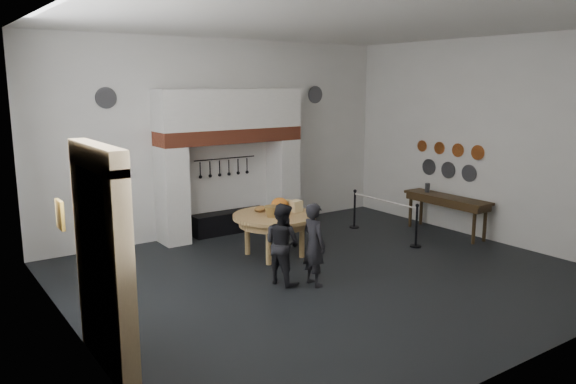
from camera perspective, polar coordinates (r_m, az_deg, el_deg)
floor at (r=10.54m, az=4.14°, el=-8.41°), size 9.00×8.00×0.02m
ceiling at (r=9.99m, az=4.51°, el=16.72°), size 9.00×8.00×0.02m
wall_back at (r=13.34m, az=-6.63°, el=5.58°), size 9.00×0.02×4.50m
wall_front at (r=7.40m, az=24.24°, el=0.28°), size 9.00×0.02×4.50m
wall_left at (r=8.01m, az=-21.54°, el=1.23°), size 0.02×8.00×4.50m
wall_right at (r=13.31m, az=19.59°, el=5.00°), size 0.02×8.00×4.50m
chimney_pier_left at (r=12.57m, az=-11.68°, el=-0.34°), size 0.55×0.70×2.15m
chimney_pier_right at (r=13.96m, az=-0.50°, el=1.03°), size 0.55×0.70×2.15m
hearth_brick_band at (r=13.03m, az=-5.90°, el=5.73°), size 3.50×0.72×0.32m
chimney_hood at (r=12.99m, az=-5.96°, el=8.41°), size 3.50×0.70×0.90m
iron_range at (r=13.44m, az=-5.87°, el=-3.03°), size 1.90×0.45×0.50m
utensil_rail at (r=13.33m, az=-6.42°, el=3.41°), size 1.60×0.02×0.02m
door_recess at (r=7.30m, az=-18.89°, el=-7.58°), size 0.04×1.10×2.50m
door_jamb_near at (r=6.67m, az=-16.46°, el=-8.75°), size 0.22×0.30×2.60m
door_jamb_far at (r=7.96m, az=-19.71°, el=-5.73°), size 0.22×0.30×2.60m
door_lintel at (r=7.02m, az=-18.90°, el=3.43°), size 0.22×1.70×0.30m
wall_plaque at (r=8.91m, az=-22.15°, el=-2.15°), size 0.05×0.34×0.44m
work_table at (r=11.41m, az=-1.40°, el=-2.47°), size 2.01×2.01×0.07m
pumpkin at (r=11.56m, az=-0.85°, el=-1.32°), size 0.36×0.36×0.31m
cheese_block_big at (r=11.61m, az=0.79°, el=-1.44°), size 0.22×0.22×0.24m
cheese_block_small at (r=11.85m, az=-0.13°, el=-1.29°), size 0.18×0.18×0.20m
wicker_basket at (r=11.18m, az=-1.62°, el=-1.99°), size 0.38×0.38×0.22m
bread_loaf at (r=11.62m, az=-2.77°, el=-1.72°), size 0.31×0.18×0.13m
visitor_near at (r=9.82m, az=2.66°, el=-5.34°), size 0.36×0.54×1.48m
visitor_far at (r=9.91m, az=-0.60°, el=-5.25°), size 0.71×0.82×1.45m
side_table at (r=13.62m, az=15.84°, el=-0.54°), size 0.55×2.20×0.06m
pewter_jug at (r=13.97m, az=13.98°, el=0.43°), size 0.12×0.12×0.22m
copper_pan_a at (r=13.43m, az=18.71°, el=3.81°), size 0.03×0.34×0.34m
copper_pan_b at (r=13.76m, az=16.88°, el=4.08°), size 0.03×0.32×0.32m
copper_pan_c at (r=14.10m, az=15.13°, el=4.34°), size 0.03×0.30×0.30m
copper_pan_d at (r=14.46m, az=13.46°, el=4.57°), size 0.03×0.28×0.28m
pewter_plate_left at (r=13.61m, az=17.91°, el=1.83°), size 0.03×0.40×0.40m
pewter_plate_mid at (r=13.98m, az=15.96°, el=2.17°), size 0.03×0.40×0.40m
pewter_plate_right at (r=14.36m, az=14.11°, el=2.49°), size 0.03×0.40×0.40m
pewter_plate_back_left at (r=12.20m, az=-18.01°, el=9.08°), size 0.44×0.03×0.44m
pewter_plate_back_right at (r=14.72m, az=2.79°, el=9.85°), size 0.44×0.03×0.44m
barrier_post_near at (r=12.44m, az=12.91°, el=-3.46°), size 0.05×0.05×0.90m
barrier_post_far at (r=13.82m, az=6.78°, el=-1.81°), size 0.05×0.05×0.90m
barrier_rope at (r=13.02m, az=9.74°, el=-0.88°), size 0.04×2.00×0.04m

